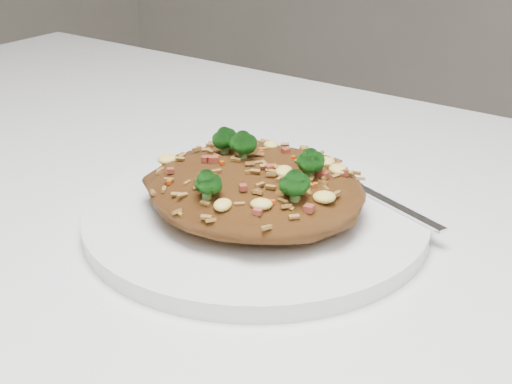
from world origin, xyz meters
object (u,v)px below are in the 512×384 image
plate (256,217)px  fried_rice (256,179)px  dining_table (163,297)px  fork (376,196)px

plate → fried_rice: fried_rice is taller
plate → fried_rice: bearing=-57.2°
dining_table → plate: 0.13m
dining_table → fork: 0.21m
dining_table → fried_rice: bearing=13.6°
plate → fork: fork is taller
dining_table → plate: bearing=13.8°
dining_table → fork: fork is taller
dining_table → plate: size_ratio=4.42×
dining_table → fork: bearing=31.6°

